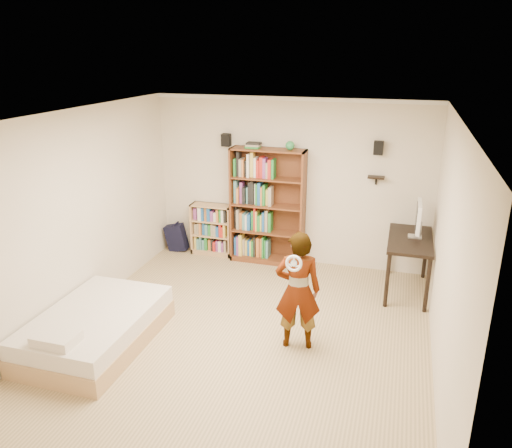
{
  "coord_description": "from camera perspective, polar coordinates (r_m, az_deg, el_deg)",
  "views": [
    {
      "loc": [
        1.7,
        -5.16,
        3.38
      ],
      "look_at": [
        -0.01,
        0.6,
        1.27
      ],
      "focal_mm": 35.0,
      "sensor_mm": 36.0,
      "label": 1
    }
  ],
  "objects": [
    {
      "name": "wii_wheel",
      "position": [
        5.43,
        4.34,
        -4.52
      ],
      "size": [
        0.19,
        0.07,
        0.19
      ],
      "primitive_type": "torus",
      "rotation": [
        1.36,
        0.0,
        0.0
      ],
      "color": "white",
      "rests_on": "person"
    },
    {
      "name": "speaker_right",
      "position": [
        7.69,
        13.83,
        8.45
      ],
      "size": [
        0.14,
        0.12,
        0.2
      ],
      "primitive_type": "cube",
      "color": "black",
      "rests_on": "room_shell"
    },
    {
      "name": "speaker_left",
      "position": [
        8.16,
        -3.43,
        9.57
      ],
      "size": [
        0.14,
        0.12,
        0.2
      ],
      "primitive_type": "cube",
      "color": "black",
      "rests_on": "room_shell"
    },
    {
      "name": "computer_desk",
      "position": [
        7.6,
        16.94,
        -4.51
      ],
      "size": [
        0.61,
        1.22,
        0.83
      ],
      "primitive_type": null,
      "color": "black",
      "rests_on": "ground"
    },
    {
      "name": "imac",
      "position": [
        7.43,
        17.88,
        0.46
      ],
      "size": [
        0.14,
        0.53,
        0.52
      ],
      "primitive_type": null,
      "rotation": [
        0.0,
        0.0,
        -0.07
      ],
      "color": "white",
      "rests_on": "computer_desk"
    },
    {
      "name": "person",
      "position": [
        5.87,
        4.81,
        -7.58
      ],
      "size": [
        0.6,
        0.46,
        1.46
      ],
      "primitive_type": "imported",
      "rotation": [
        0.0,
        0.0,
        3.36
      ],
      "color": "black",
      "rests_on": "ground"
    },
    {
      "name": "crown_molding",
      "position": [
        5.48,
        -1.71,
        11.87
      ],
      "size": [
        4.5,
        5.0,
        0.06
      ],
      "color": "white",
      "rests_on": "room_shell"
    },
    {
      "name": "room_shell",
      "position": [
        5.67,
        -1.62,
        2.73
      ],
      "size": [
        4.52,
        5.02,
        2.71
      ],
      "color": "beige",
      "rests_on": "ground"
    },
    {
      "name": "navy_bag",
      "position": [
        8.92,
        -9.08,
        -1.48
      ],
      "size": [
        0.37,
        0.25,
        0.49
      ],
      "primitive_type": null,
      "rotation": [
        0.0,
        0.0,
        0.05
      ],
      "color": "black",
      "rests_on": "ground"
    },
    {
      "name": "ground",
      "position": [
        6.4,
        -1.47,
        -12.56
      ],
      "size": [
        4.5,
        5.0,
        0.01
      ],
      "primitive_type": "cube",
      "color": "tan",
      "rests_on": "ground"
    },
    {
      "name": "wall_shelf",
      "position": [
        7.79,
        13.57,
        5.21
      ],
      "size": [
        0.25,
        0.16,
        0.02
      ],
      "primitive_type": "cube",
      "color": "black",
      "rests_on": "room_shell"
    },
    {
      "name": "tall_bookshelf",
      "position": [
        8.12,
        1.33,
        1.96
      ],
      "size": [
        1.21,
        0.35,
        1.91
      ],
      "primitive_type": null,
      "color": "brown",
      "rests_on": "ground"
    },
    {
      "name": "low_bookshelf",
      "position": [
        8.63,
        -5.04,
        -0.62
      ],
      "size": [
        0.71,
        0.27,
        0.89
      ],
      "primitive_type": null,
      "color": "tan",
      "rests_on": "ground"
    },
    {
      "name": "daybed",
      "position": [
        6.39,
        -17.85,
        -10.83
      ],
      "size": [
        1.19,
        1.83,
        0.54
      ],
      "primitive_type": null,
      "color": "white",
      "rests_on": "ground"
    }
  ]
}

